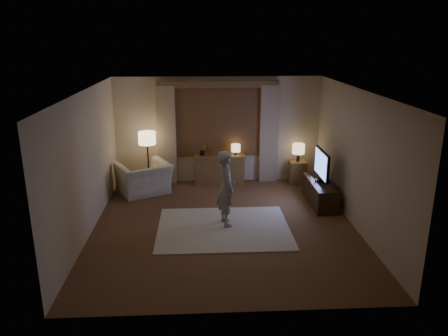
{
  "coord_description": "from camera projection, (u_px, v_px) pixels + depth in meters",
  "views": [
    {
      "loc": [
        -0.43,
        -7.73,
        3.55
      ],
      "look_at": [
        0.03,
        0.6,
        0.99
      ],
      "focal_mm": 35.0,
      "sensor_mm": 36.0,
      "label": 1
    }
  ],
  "objects": [
    {
      "name": "tv_stand",
      "position": [
        320.0,
        193.0,
        9.49
      ],
      "size": [
        0.45,
        1.4,
        0.5
      ],
      "primitive_type": "cube",
      "color": "black",
      "rests_on": "floor"
    },
    {
      "name": "rug",
      "position": [
        224.0,
        228.0,
        8.33
      ],
      "size": [
        2.5,
        2.0,
        0.02
      ],
      "primitive_type": "cube",
      "color": "beige",
      "rests_on": "floor"
    },
    {
      "name": "table_lamp_sideboard",
      "position": [
        236.0,
        148.0,
        10.59
      ],
      "size": [
        0.22,
        0.22,
        0.3
      ],
      "color": "black",
      "rests_on": "sideboard"
    },
    {
      "name": "tv",
      "position": [
        322.0,
        165.0,
        9.3
      ],
      "size": [
        0.24,
        0.97,
        0.7
      ],
      "color": "black",
      "rests_on": "tv_stand"
    },
    {
      "name": "plant",
      "position": [
        203.0,
        151.0,
        10.56
      ],
      "size": [
        0.17,
        0.13,
        0.3
      ],
      "primitive_type": "imported",
      "color": "#999999",
      "rests_on": "sideboard"
    },
    {
      "name": "table_lamp_side",
      "position": [
        298.0,
        149.0,
        10.63
      ],
      "size": [
        0.3,
        0.3,
        0.44
      ],
      "color": "black",
      "rests_on": "side_table"
    },
    {
      "name": "person",
      "position": [
        226.0,
        188.0,
        8.28
      ],
      "size": [
        0.47,
        0.6,
        1.47
      ],
      "primitive_type": "imported",
      "rotation": [
        0.0,
        0.0,
        1.8
      ],
      "color": "#9D9791",
      "rests_on": "rug"
    },
    {
      "name": "sideboard",
      "position": [
        219.0,
        170.0,
        10.73
      ],
      "size": [
        1.2,
        0.4,
        0.7
      ],
      "primitive_type": "cube",
      "color": "brown",
      "rests_on": "floor"
    },
    {
      "name": "picture_frame",
      "position": [
        219.0,
        153.0,
        10.6
      ],
      "size": [
        0.16,
        0.02,
        0.2
      ],
      "primitive_type": "cube",
      "color": "brown",
      "rests_on": "sideboard"
    },
    {
      "name": "floor_lamp",
      "position": [
        147.0,
        141.0,
        10.2
      ],
      "size": [
        0.4,
        0.4,
        1.38
      ],
      "color": "black",
      "rests_on": "floor"
    },
    {
      "name": "side_table",
      "position": [
        297.0,
        172.0,
        10.81
      ],
      "size": [
        0.4,
        0.4,
        0.56
      ],
      "primitive_type": "cube",
      "color": "brown",
      "rests_on": "floor"
    },
    {
      "name": "armchair",
      "position": [
        144.0,
        179.0,
        10.07
      ],
      "size": [
        1.44,
        1.39,
        0.73
      ],
      "primitive_type": "imported",
      "rotation": [
        0.0,
        0.0,
        -2.65
      ],
      "color": "beige",
      "rests_on": "floor"
    },
    {
      "name": "room",
      "position": [
        223.0,
        153.0,
        8.53
      ],
      "size": [
        5.04,
        5.54,
        2.64
      ],
      "color": "brown",
      "rests_on": "ground"
    }
  ]
}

